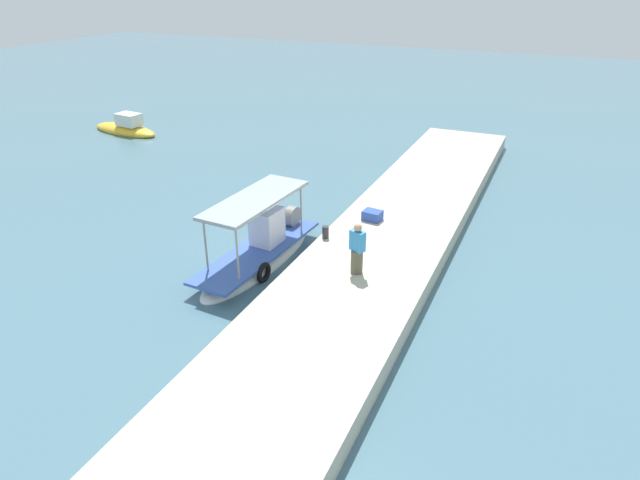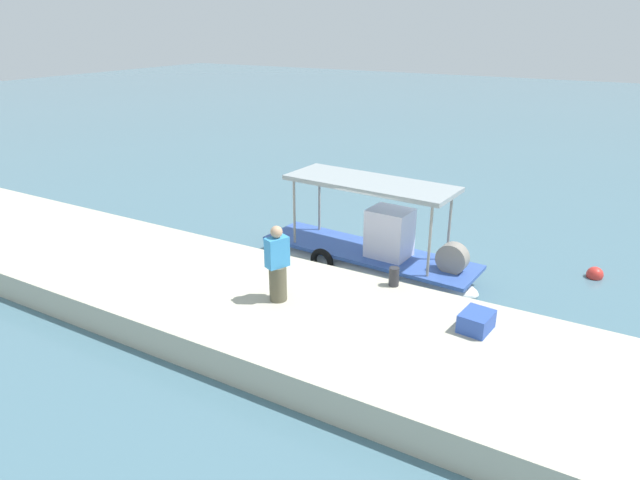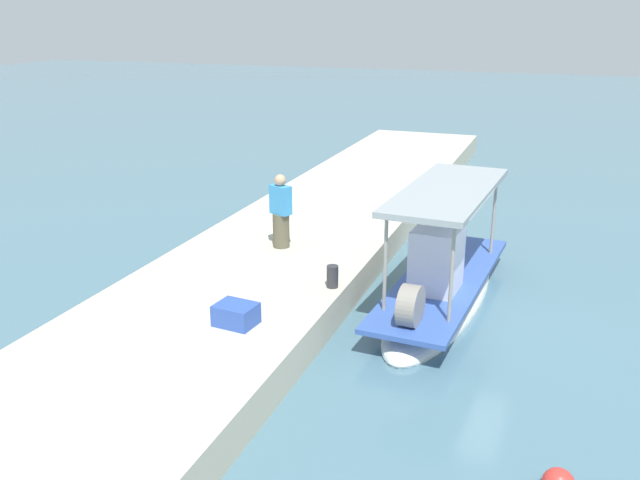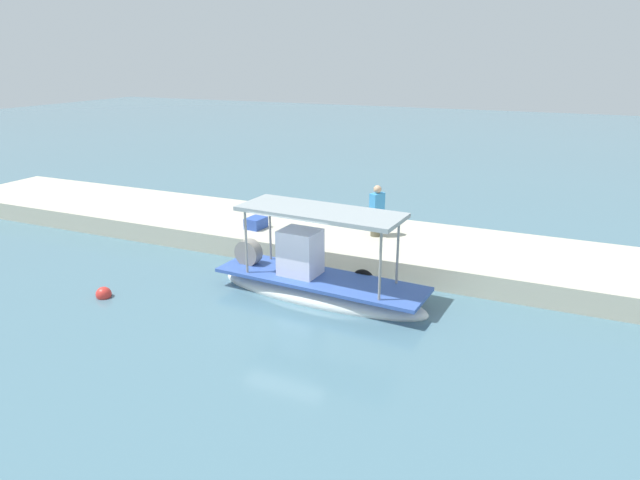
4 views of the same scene
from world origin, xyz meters
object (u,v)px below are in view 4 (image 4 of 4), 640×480
at_px(cargo_crate, 256,223).
at_px(main_fishing_boat, 317,281).
at_px(marker_buoy, 104,294).
at_px(mooring_bollard, 300,238).
at_px(fisherman_near_bollard, 377,213).

bearing_deg(cargo_crate, main_fishing_boat, 141.32).
bearing_deg(main_fishing_boat, marker_buoy, 25.46).
bearing_deg(mooring_bollard, main_fishing_boat, 127.56).
distance_m(fisherman_near_bollard, mooring_bollard, 2.83).
distance_m(mooring_bollard, cargo_crate, 2.48).
bearing_deg(marker_buoy, main_fishing_boat, -154.54).
height_order(main_fishing_boat, fisherman_near_bollard, main_fishing_boat).
height_order(cargo_crate, marker_buoy, cargo_crate).
xyz_separation_m(fisherman_near_bollard, marker_buoy, (5.98, 6.55, -1.42)).
bearing_deg(main_fishing_boat, cargo_crate, -38.68).
bearing_deg(marker_buoy, mooring_bollard, -131.28).
distance_m(main_fishing_boat, marker_buoy, 6.12).
height_order(main_fishing_boat, mooring_bollard, main_fishing_boat).
height_order(fisherman_near_bollard, mooring_bollard, fisherman_near_bollard).
bearing_deg(fisherman_near_bollard, main_fishing_boat, 83.36).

